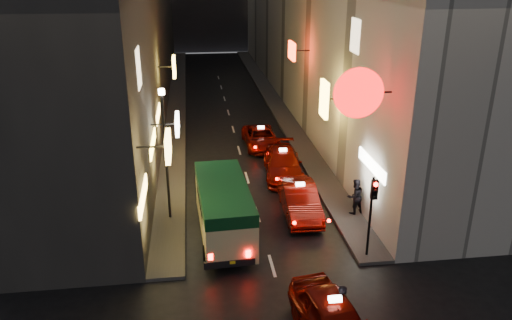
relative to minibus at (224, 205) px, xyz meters
name	(u,v)px	position (x,y,z in m)	size (l,w,h in m)	color
sidewalk_left	(177,104)	(-2.50, 22.96, -1.53)	(1.50, 52.00, 0.15)	#44423F
sidewalk_right	(273,101)	(6.00, 22.96, -1.53)	(1.50, 52.00, 0.15)	#44423F
minibus	(224,205)	(0.00, 0.00, 0.00)	(2.35, 6.02, 2.55)	#D9CA87
taxi_near	(334,318)	(3.01, -7.04, -0.71)	(3.15, 5.93, 1.96)	#670A03
taxi_second	(300,198)	(3.79, 1.75, -0.74)	(2.39, 5.54, 1.91)	#670A03
taxi_third	(283,161)	(3.84, 6.55, -0.75)	(2.69, 5.60, 1.90)	#670A03
taxi_far	(261,136)	(3.27, 11.48, -0.86)	(2.06, 4.74, 1.66)	#670A03
pedestrian_crossing	(343,304)	(3.47, -6.47, -0.67)	(0.62, 0.40, 1.89)	black
pedestrian_sidewalk	(355,194)	(6.38, 1.23, -0.46)	(0.75, 0.47, 1.99)	black
traffic_light	(373,201)	(5.75, -2.56, 1.08)	(0.26, 0.43, 3.50)	black
lamp_post	(165,147)	(-2.45, 1.96, 2.11)	(0.28, 0.28, 6.22)	black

